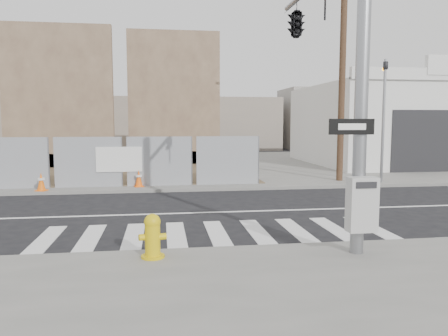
{
  "coord_description": "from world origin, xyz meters",
  "views": [
    {
      "loc": [
        -1.32,
        -12.81,
        2.71
      ],
      "look_at": [
        0.44,
        -0.56,
        1.4
      ],
      "focal_mm": 35.0,
      "sensor_mm": 36.0,
      "label": 1
    }
  ],
  "objects": [
    {
      "name": "concrete_wall_right",
      "position": [
        -0.5,
        14.08,
        3.38
      ],
      "size": [
        5.5,
        1.3,
        8.0
      ],
      "color": "brown",
      "rests_on": "sidewalk_far"
    },
    {
      "name": "traffic_cone_d",
      "position": [
        -2.23,
        4.84,
        0.45
      ],
      "size": [
        0.43,
        0.43,
        0.68
      ],
      "rotation": [
        0.0,
        0.0,
        0.28
      ],
      "color": "#FD5E0D",
      "rests_on": "sidewalk_far"
    },
    {
      "name": "utility_pole_right",
      "position": [
        6.5,
        5.5,
        5.2
      ],
      "size": [
        1.6,
        0.28,
        10.0
      ],
      "color": "#4D3324",
      "rests_on": "sidewalk_far"
    },
    {
      "name": "sidewalk_far",
      "position": [
        0.0,
        14.0,
        0.06
      ],
      "size": [
        50.0,
        20.0,
        0.12
      ],
      "primitive_type": "cube",
      "color": "slate",
      "rests_on": "ground"
    },
    {
      "name": "auto_shop",
      "position": [
        14.0,
        12.97,
        2.54
      ],
      "size": [
        12.0,
        10.2,
        5.95
      ],
      "color": "silver",
      "rests_on": "sidewalk_far"
    },
    {
      "name": "ground",
      "position": [
        0.0,
        0.0,
        0.0
      ],
      "size": [
        100.0,
        100.0,
        0.0
      ],
      "primitive_type": "plane",
      "color": "black",
      "rests_on": "ground"
    },
    {
      "name": "traffic_cone_c",
      "position": [
        -5.83,
        4.3,
        0.46
      ],
      "size": [
        0.45,
        0.45,
        0.69
      ],
      "rotation": [
        0.0,
        0.0,
        -0.32
      ],
      "color": "orange",
      "rests_on": "sidewalk_far"
    },
    {
      "name": "signal_pole",
      "position": [
        2.49,
        -2.05,
        4.78
      ],
      "size": [
        0.96,
        5.87,
        7.0
      ],
      "color": "gray",
      "rests_on": "sidewalk_near"
    },
    {
      "name": "fire_hydrant",
      "position": [
        -1.51,
        -4.55,
        0.54
      ],
      "size": [
        0.55,
        0.55,
        0.85
      ],
      "rotation": [
        0.0,
        0.0,
        0.27
      ],
      "color": "gold",
      "rests_on": "sidewalk_near"
    },
    {
      "name": "concrete_wall_left",
      "position": [
        -7.0,
        13.08,
        3.38
      ],
      "size": [
        6.0,
        1.3,
        8.0
      ],
      "color": "brown",
      "rests_on": "sidewalk_far"
    },
    {
      "name": "far_signal_pole",
      "position": [
        8.0,
        4.6,
        3.48
      ],
      "size": [
        0.16,
        0.2,
        5.6
      ],
      "color": "gray",
      "rests_on": "sidewalk_far"
    }
  ]
}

